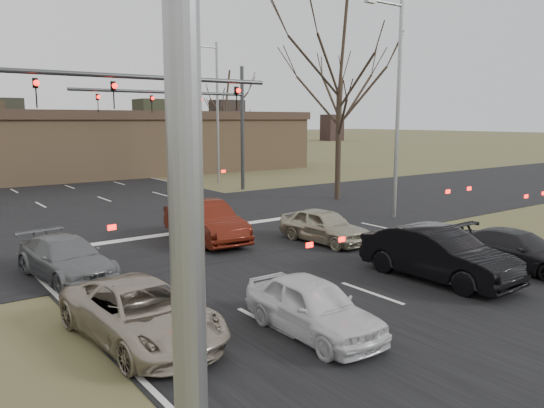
{
  "coord_description": "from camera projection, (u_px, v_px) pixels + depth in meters",
  "views": [
    {
      "loc": [
        -10.21,
        -6.38,
        4.62
      ],
      "look_at": [
        -0.5,
        6.81,
        2.0
      ],
      "focal_mm": 35.0,
      "sensor_mm": 36.0,
      "label": 1
    }
  ],
  "objects": [
    {
      "name": "car_white_sedan",
      "position": [
        313.0,
        306.0,
        11.46
      ],
      "size": [
        1.57,
        3.7,
        1.25
      ],
      "primitive_type": "imported",
      "rotation": [
        0.0,
        0.0,
        -0.03
      ],
      "color": "silver",
      "rests_on": "ground"
    },
    {
      "name": "mast_arm_near",
      "position": [
        55.0,
        106.0,
        18.26
      ],
      "size": [
        12.12,
        0.24,
        8.0
      ],
      "color": "#383A3D",
      "rests_on": "ground"
    },
    {
      "name": "car_silver_suv",
      "position": [
        141.0,
        312.0,
        11.11
      ],
      "size": [
        2.43,
        4.64,
        1.25
      ],
      "primitive_type": "imported",
      "rotation": [
        0.0,
        0.0,
        0.08
      ],
      "color": "#A19582",
      "rests_on": "ground"
    },
    {
      "name": "ground",
      "position": [
        471.0,
        329.0,
        11.78
      ],
      "size": [
        360.0,
        360.0,
        0.0
      ],
      "primitive_type": "plane",
      "color": "brown",
      "rests_on": "ground"
    },
    {
      "name": "tree_right_near",
      "position": [
        340.0,
        42.0,
        29.54
      ],
      "size": [
        6.9,
        6.9,
        11.5
      ],
      "color": "black",
      "rests_on": "ground"
    },
    {
      "name": "streetlight_right_near",
      "position": [
        396.0,
        98.0,
        24.01
      ],
      "size": [
        2.34,
        0.25,
        10.0
      ],
      "color": "gray",
      "rests_on": "ground"
    },
    {
      "name": "mast_arm_far",
      "position": [
        204.0,
        113.0,
        32.9
      ],
      "size": [
        11.12,
        0.24,
        8.0
      ],
      "color": "#383A3D",
      "rests_on": "ground"
    },
    {
      "name": "car_charcoal_sedan",
      "position": [
        518.0,
        250.0,
        16.46
      ],
      "size": [
        1.77,
        4.15,
        1.19
      ],
      "primitive_type": "imported",
      "rotation": [
        0.0,
        0.0,
        0.02
      ],
      "color": "black",
      "rests_on": "ground"
    },
    {
      "name": "car_grey_ahead",
      "position": [
        66.0,
        258.0,
        15.47
      ],
      "size": [
        2.26,
        4.42,
        1.23
      ],
      "primitive_type": "imported",
      "rotation": [
        0.0,
        0.0,
        0.13
      ],
      "color": "slate",
      "rests_on": "ground"
    },
    {
      "name": "car_black_hatch",
      "position": [
        438.0,
        254.0,
        15.3
      ],
      "size": [
        1.76,
        4.7,
        1.53
      ],
      "primitive_type": "imported",
      "rotation": [
        0.0,
        0.0,
        0.03
      ],
      "color": "black",
      "rests_on": "ground"
    },
    {
      "name": "car_red_ahead",
      "position": [
        205.0,
        221.0,
        20.19
      ],
      "size": [
        1.96,
        4.78,
        1.54
      ],
      "primitive_type": "imported",
      "rotation": [
        0.0,
        0.0,
        -0.07
      ],
      "color": "#4F150B",
      "rests_on": "ground"
    },
    {
      "name": "tree_right_far",
      "position": [
        225.0,
        93.0,
        47.29
      ],
      "size": [
        5.4,
        5.4,
        9.0
      ],
      "color": "black",
      "rests_on": "ground"
    },
    {
      "name": "road_cross",
      "position": [
        173.0,
        223.0,
        23.71
      ],
      "size": [
        200.0,
        14.0,
        0.02
      ],
      "primitive_type": "cube",
      "color": "black",
      "rests_on": "ground"
    },
    {
      "name": "streetlight_right_far",
      "position": [
        215.0,
        106.0,
        37.83
      ],
      "size": [
        2.34,
        0.25,
        10.0
      ],
      "color": "gray",
      "rests_on": "ground"
    },
    {
      "name": "building",
      "position": [
        68.0,
        144.0,
        42.75
      ],
      "size": [
        42.4,
        10.4,
        5.3
      ],
      "color": "#8F6F4D",
      "rests_on": "ground"
    },
    {
      "name": "car_silver_ahead",
      "position": [
        324.0,
        226.0,
        20.0
      ],
      "size": [
        1.82,
        3.9,
        1.29
      ],
      "primitive_type": "imported",
      "rotation": [
        0.0,
        0.0,
        0.08
      ],
      "color": "#AAA68A",
      "rests_on": "ground"
    }
  ]
}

